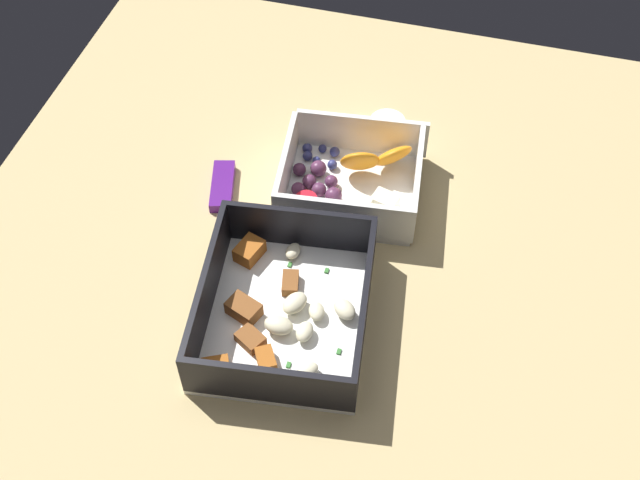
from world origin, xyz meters
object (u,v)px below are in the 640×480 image
pasta_container (283,309)px  candy_bar (223,186)px  paper_cup_liner (387,126)px  fruit_bowl (351,179)px

pasta_container → candy_bar: (14.91, 11.69, -1.24)cm
candy_bar → paper_cup_liner: bearing=-48.1°
pasta_container → paper_cup_liner: pasta_container is taller
pasta_container → fruit_bowl: (18.51, -2.31, 0.14)cm
paper_cup_liner → pasta_container: bearing=171.7°
candy_bar → pasta_container: bearing=-141.9°
pasta_container → candy_bar: 18.99cm
fruit_bowl → candy_bar: fruit_bowl is taller
paper_cup_liner → candy_bar: bearing=131.9°
fruit_bowl → paper_cup_liner: (10.66, -1.93, -1.13)cm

